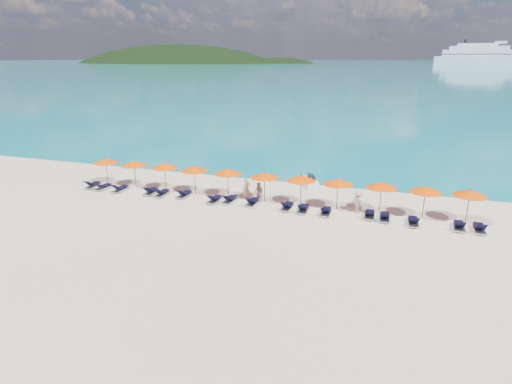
% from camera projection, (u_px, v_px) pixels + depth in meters
% --- Properties ---
extents(ground, '(1400.00, 1400.00, 0.00)m').
position_uv_depth(ground, '(241.00, 223.00, 27.41)').
color(ground, beige).
extents(sea, '(1600.00, 1300.00, 0.01)m').
position_uv_depth(sea, '(399.00, 63.00, 623.35)').
color(sea, '#1FA9B2').
rests_on(sea, ground).
extents(headland_main, '(374.00, 242.00, 126.50)m').
position_uv_depth(headland_main, '(177.00, 90.00, 617.44)').
color(headland_main, black).
rests_on(headland_main, ground).
extents(headland_small, '(162.00, 126.00, 85.50)m').
position_uv_depth(headland_small, '(281.00, 90.00, 589.16)').
color(headland_small, black).
rests_on(headland_small, ground).
extents(cruise_ship, '(123.35, 28.36, 34.04)m').
position_uv_depth(cruise_ship, '(491.00, 57.00, 497.55)').
color(cruise_ship, silver).
rests_on(cruise_ship, ground).
extents(sailboat_near, '(6.41, 2.14, 11.75)m').
position_uv_depth(sailboat_near, '(502.00, 64.00, 477.77)').
color(sailboat_near, silver).
rests_on(sailboat_near, ground).
extents(jetski, '(1.79, 2.62, 0.87)m').
position_uv_depth(jetski, '(311.00, 182.00, 35.20)').
color(jetski, white).
rests_on(jetski, ground).
extents(beachgoer_a, '(0.69, 0.64, 1.58)m').
position_uv_depth(beachgoer_a, '(246.00, 189.00, 31.83)').
color(beachgoer_a, tan).
rests_on(beachgoer_a, ground).
extents(beachgoer_b, '(0.81, 0.62, 1.47)m').
position_uv_depth(beachgoer_b, '(259.00, 192.00, 31.20)').
color(beachgoer_b, tan).
rests_on(beachgoer_b, ground).
extents(beachgoer_c, '(1.08, 0.88, 1.52)m').
position_uv_depth(beachgoer_c, '(358.00, 202.00, 29.04)').
color(beachgoer_c, tan).
rests_on(beachgoer_c, ground).
extents(umbrella_0, '(2.10, 2.10, 2.28)m').
position_uv_depth(umbrella_0, '(106.00, 160.00, 35.21)').
color(umbrella_0, black).
rests_on(umbrella_0, ground).
extents(umbrella_1, '(2.10, 2.10, 2.28)m').
position_uv_depth(umbrella_1, '(134.00, 163.00, 34.32)').
color(umbrella_1, black).
rests_on(umbrella_1, ground).
extents(umbrella_2, '(2.10, 2.10, 2.28)m').
position_uv_depth(umbrella_2, '(165.00, 166.00, 33.58)').
color(umbrella_2, black).
rests_on(umbrella_2, ground).
extents(umbrella_3, '(2.10, 2.10, 2.28)m').
position_uv_depth(umbrella_3, '(194.00, 168.00, 32.73)').
color(umbrella_3, black).
rests_on(umbrella_3, ground).
extents(umbrella_4, '(2.10, 2.10, 2.28)m').
position_uv_depth(umbrella_4, '(228.00, 171.00, 31.93)').
color(umbrella_4, black).
rests_on(umbrella_4, ground).
extents(umbrella_5, '(2.10, 2.10, 2.28)m').
position_uv_depth(umbrella_5, '(265.00, 175.00, 30.92)').
color(umbrella_5, black).
rests_on(umbrella_5, ground).
extents(umbrella_6, '(2.10, 2.10, 2.28)m').
position_uv_depth(umbrella_6, '(301.00, 178.00, 30.15)').
color(umbrella_6, black).
rests_on(umbrella_6, ground).
extents(umbrella_7, '(2.10, 2.10, 2.28)m').
position_uv_depth(umbrella_7, '(338.00, 181.00, 29.34)').
color(umbrella_7, black).
rests_on(umbrella_7, ground).
extents(umbrella_8, '(2.10, 2.10, 2.28)m').
position_uv_depth(umbrella_8, '(382.00, 185.00, 28.56)').
color(umbrella_8, black).
rests_on(umbrella_8, ground).
extents(umbrella_9, '(2.10, 2.10, 2.28)m').
position_uv_depth(umbrella_9, '(426.00, 189.00, 27.65)').
color(umbrella_9, black).
rests_on(umbrella_9, ground).
extents(umbrella_10, '(2.10, 2.10, 2.28)m').
position_uv_depth(umbrella_10, '(470.00, 193.00, 26.91)').
color(umbrella_10, black).
rests_on(umbrella_10, ground).
extents(lounger_0, '(0.74, 1.74, 0.66)m').
position_uv_depth(lounger_0, '(93.00, 185.00, 34.74)').
color(lounger_0, silver).
rests_on(lounger_0, ground).
extents(lounger_1, '(0.76, 1.75, 0.66)m').
position_uv_depth(lounger_1, '(103.00, 187.00, 34.25)').
color(lounger_1, silver).
rests_on(lounger_1, ground).
extents(lounger_2, '(0.73, 1.74, 0.66)m').
position_uv_depth(lounger_2, '(120.00, 189.00, 33.75)').
color(lounger_2, silver).
rests_on(lounger_2, ground).
extents(lounger_3, '(0.79, 1.75, 0.66)m').
position_uv_depth(lounger_3, '(151.00, 191.00, 33.13)').
color(lounger_3, silver).
rests_on(lounger_3, ground).
extents(lounger_4, '(0.68, 1.72, 0.66)m').
position_uv_depth(lounger_4, '(162.00, 193.00, 32.70)').
color(lounger_4, silver).
rests_on(lounger_4, ground).
extents(lounger_5, '(0.68, 1.72, 0.66)m').
position_uv_depth(lounger_5, '(184.00, 194.00, 32.44)').
color(lounger_5, silver).
rests_on(lounger_5, ground).
extents(lounger_6, '(0.65, 1.71, 0.66)m').
position_uv_depth(lounger_6, '(214.00, 199.00, 31.29)').
color(lounger_6, silver).
rests_on(lounger_6, ground).
extents(lounger_7, '(0.72, 1.73, 0.66)m').
position_uv_depth(lounger_7, '(230.00, 199.00, 31.26)').
color(lounger_7, silver).
rests_on(lounger_7, ground).
extents(lounger_8, '(0.67, 1.72, 0.66)m').
position_uv_depth(lounger_8, '(252.00, 202.00, 30.70)').
color(lounger_8, silver).
rests_on(lounger_8, ground).
extents(lounger_9, '(0.65, 1.71, 0.66)m').
position_uv_depth(lounger_9, '(287.00, 206.00, 29.82)').
color(lounger_9, silver).
rests_on(lounger_9, ground).
extents(lounger_10, '(0.68, 1.72, 0.66)m').
position_uv_depth(lounger_10, '(303.00, 209.00, 29.36)').
color(lounger_10, silver).
rests_on(lounger_10, ground).
extents(lounger_11, '(0.66, 1.71, 0.66)m').
position_uv_depth(lounger_11, '(326.00, 211.00, 28.86)').
color(lounger_11, silver).
rests_on(lounger_11, ground).
extents(lounger_12, '(0.65, 1.71, 0.66)m').
position_uv_depth(lounger_12, '(370.00, 214.00, 28.28)').
color(lounger_12, silver).
rests_on(lounger_12, ground).
extents(lounger_13, '(0.68, 1.72, 0.66)m').
position_uv_depth(lounger_13, '(385.00, 217.00, 27.86)').
color(lounger_13, silver).
rests_on(lounger_13, ground).
extents(lounger_14, '(0.73, 1.74, 0.66)m').
position_uv_depth(lounger_14, '(413.00, 221.00, 27.11)').
color(lounger_14, silver).
rests_on(lounger_14, ground).
extents(lounger_15, '(0.68, 1.72, 0.66)m').
position_uv_depth(lounger_15, '(459.00, 226.00, 26.41)').
color(lounger_15, silver).
rests_on(lounger_15, ground).
extents(lounger_16, '(0.62, 1.70, 0.66)m').
position_uv_depth(lounger_16, '(480.00, 228.00, 26.05)').
color(lounger_16, silver).
rests_on(lounger_16, ground).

